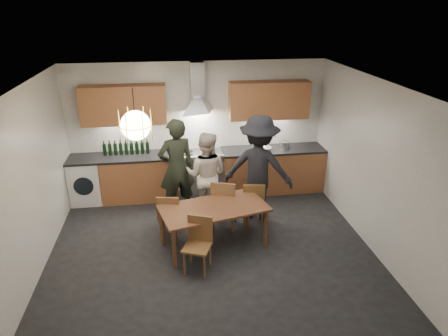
{
  "coord_description": "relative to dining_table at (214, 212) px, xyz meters",
  "views": [
    {
      "loc": [
        -0.55,
        -5.33,
        3.64
      ],
      "look_at": [
        0.26,
        0.4,
        1.2
      ],
      "focal_mm": 32.0,
      "sensor_mm": 36.0,
      "label": 1
    }
  ],
  "objects": [
    {
      "name": "ground",
      "position": [
        -0.06,
        -0.08,
        -0.61
      ],
      "size": [
        5.0,
        5.0,
        0.0
      ],
      "primitive_type": "plane",
      "color": "black",
      "rests_on": "ground"
    },
    {
      "name": "room_shell",
      "position": [
        -0.06,
        -0.08,
        1.1
      ],
      "size": [
        5.02,
        4.52,
        2.61
      ],
      "color": "white",
      "rests_on": "ground"
    },
    {
      "name": "dining_table",
      "position": [
        0.0,
        0.0,
        0.0
      ],
      "size": [
        1.78,
        1.19,
        0.69
      ],
      "rotation": [
        0.0,
        0.0,
        0.25
      ],
      "color": "brown",
      "rests_on": "ground"
    },
    {
      "name": "stock_pot",
      "position": [
        1.65,
        1.85,
        0.36
      ],
      "size": [
        0.23,
        0.23,
        0.14
      ],
      "primitive_type": "cylinder",
      "rotation": [
        0.0,
        0.0,
        0.17
      ],
      "color": "#BCBCC0",
      "rests_on": "counter_run"
    },
    {
      "name": "wine_bottles",
      "position": [
        -1.46,
        1.97,
        0.43
      ],
      "size": [
        0.87,
        0.07,
        0.28
      ],
      "color": "black",
      "rests_on": "counter_run"
    },
    {
      "name": "person_mid",
      "position": [
        -0.01,
        1.03,
        0.18
      ],
      "size": [
        0.91,
        0.8,
        1.57
      ],
      "primitive_type": "imported",
      "rotation": [
        0.0,
        0.0,
        2.83
      ],
      "color": "beige",
      "rests_on": "ground"
    },
    {
      "name": "pendant_lamp",
      "position": [
        -1.06,
        -0.18,
        1.49
      ],
      "size": [
        0.43,
        0.43,
        0.7
      ],
      "color": "black",
      "rests_on": "ground"
    },
    {
      "name": "person_right",
      "position": [
        0.89,
        0.85,
        0.33
      ],
      "size": [
        1.39,
        1.1,
        1.88
      ],
      "primitive_type": "imported",
      "rotation": [
        0.0,
        0.0,
        2.76
      ],
      "color": "black",
      "rests_on": "ground"
    },
    {
      "name": "chair_back_mid",
      "position": [
        0.23,
        0.49,
        -0.09
      ],
      "size": [
        0.51,
        0.51,
        0.9
      ],
      "rotation": [
        0.0,
        0.0,
        2.82
      ],
      "color": "brown",
      "rests_on": "ground"
    },
    {
      "name": "wall_fixtures",
      "position": [
        -0.06,
        1.99,
        1.26
      ],
      "size": [
        4.3,
        0.54,
        1.1
      ],
      "color": "#C17B4A",
      "rests_on": "ground"
    },
    {
      "name": "range_stove",
      "position": [
        -0.06,
        1.87,
        -0.17
      ],
      "size": [
        0.9,
        0.6,
        0.92
      ],
      "color": "silver",
      "rests_on": "ground"
    },
    {
      "name": "person_left",
      "position": [
        -0.53,
        1.15,
        0.29
      ],
      "size": [
        0.75,
        0.59,
        1.8
      ],
      "primitive_type": "imported",
      "rotation": [
        0.0,
        0.0,
        3.42
      ],
      "color": "black",
      "rests_on": "ground"
    },
    {
      "name": "mixing_bowl",
      "position": [
        1.21,
        1.82,
        0.33
      ],
      "size": [
        0.35,
        0.35,
        0.07
      ],
      "primitive_type": "imported",
      "rotation": [
        0.0,
        0.0,
        0.26
      ],
      "color": "silver",
      "rests_on": "counter_run"
    },
    {
      "name": "counter_run",
      "position": [
        -0.03,
        1.87,
        -0.16
      ],
      "size": [
        5.0,
        0.62,
        0.9
      ],
      "color": "#B87346",
      "rests_on": "ground"
    },
    {
      "name": "chair_back_right",
      "position": [
        0.74,
        0.53,
        -0.14
      ],
      "size": [
        0.42,
        0.42,
        0.82
      ],
      "rotation": [
        0.0,
        0.0,
        2.98
      ],
      "color": "brown",
      "rests_on": "ground"
    },
    {
      "name": "chair_front",
      "position": [
        -0.29,
        -0.54,
        -0.14
      ],
      "size": [
        0.48,
        0.48,
        0.82
      ],
      "rotation": [
        0.0,
        0.0,
        -0.38
      ],
      "color": "brown",
      "rests_on": "ground"
    },
    {
      "name": "chair_back_left",
      "position": [
        -0.69,
        0.29,
        -0.15
      ],
      "size": [
        0.42,
        0.42,
        0.8
      ],
      "rotation": [
        0.0,
        0.0,
        2.96
      ],
      "color": "brown",
      "rests_on": "ground"
    }
  ]
}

